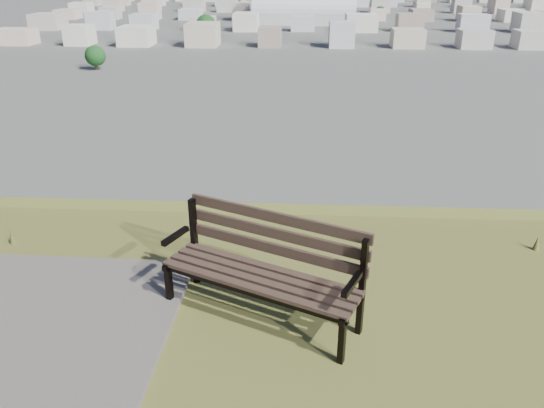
{
  "coord_description": "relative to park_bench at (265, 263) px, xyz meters",
  "views": [
    {
      "loc": [
        -0.42,
        -2.49,
        28.11
      ],
      "look_at": [
        -0.78,
        3.67,
        25.3
      ],
      "focal_mm": 35.0,
      "sensor_mm": 36.0,
      "label": 1
    }
  ],
  "objects": [
    {
      "name": "arena",
      "position": [
        0.68,
        279.86,
        -20.49
      ],
      "size": [
        52.55,
        25.62,
        21.52
      ],
      "rotation": [
        0.0,
        0.0,
        -0.08
      ],
      "color": "silver",
      "rests_on": "ground"
    },
    {
      "name": "gravel_patch",
      "position": [
        -2.13,
        -0.96,
        -0.53
      ],
      "size": [
        2.57,
        3.62,
        0.07
      ],
      "primitive_type": "cube",
      "rotation": [
        0.0,
        0.0,
        -0.02
      ],
      "color": "#69655B",
      "rests_on": "hilltop_mesa"
    },
    {
      "name": "city_trees",
      "position": [
        -25.66,
        317.23,
        -20.73
      ],
      "size": [
        406.52,
        387.2,
        9.98
      ],
      "color": "#35291A",
      "rests_on": "ground"
    },
    {
      "name": "city_blocks",
      "position": [
        0.73,
        392.67,
        -22.06
      ],
      "size": [
        395.0,
        361.0,
        7.0
      ],
      "color": "beige",
      "rests_on": "ground"
    },
    {
      "name": "park_bench",
      "position": [
        0.0,
        0.0,
        0.0
      ],
      "size": [
        1.97,
        1.34,
        0.99
      ],
      "rotation": [
        0.0,
        0.0,
        -0.43
      ],
      "color": "#412E25",
      "rests_on": "hilltop_mesa"
    }
  ]
}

